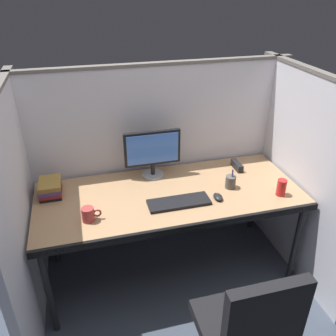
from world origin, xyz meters
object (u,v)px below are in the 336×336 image
at_px(book_stack, 50,188).
at_px(pen_cup, 231,182).
at_px(keyboard_main, 179,202).
at_px(soda_can, 281,188).
at_px(coffee_mug, 89,214).
at_px(computer_mouse, 218,197).
at_px(monitor_center, 152,151).
at_px(red_stapler, 237,166).
at_px(desk, 170,200).

bearing_deg(book_stack, pen_cup, -10.79).
bearing_deg(keyboard_main, pen_cup, 13.65).
bearing_deg(keyboard_main, soda_can, -6.23).
xyz_separation_m(soda_can, coffee_mug, (-1.34, 0.05, -0.01)).
bearing_deg(pen_cup, computer_mouse, -140.73).
relative_size(keyboard_main, book_stack, 1.97).
bearing_deg(computer_mouse, monitor_center, 130.17).
xyz_separation_m(pen_cup, book_stack, (-1.28, 0.24, 0.00)).
bearing_deg(red_stapler, monitor_center, 174.41).
distance_m(desk, book_stack, 0.86).
distance_m(keyboard_main, coffee_mug, 0.61).
bearing_deg(keyboard_main, desk, 100.98).
relative_size(soda_can, pen_cup, 0.79).
height_order(monitor_center, computer_mouse, monitor_center).
height_order(computer_mouse, soda_can, soda_can).
bearing_deg(monitor_center, soda_can, -31.46).
height_order(red_stapler, book_stack, book_stack).
xyz_separation_m(monitor_center, book_stack, (-0.77, -0.07, -0.16)).
relative_size(keyboard_main, coffee_mug, 3.41).
bearing_deg(pen_cup, red_stapler, 56.06).
relative_size(soda_can, red_stapler, 0.81).
height_order(computer_mouse, pen_cup, pen_cup).
bearing_deg(monitor_center, computer_mouse, -49.83).
bearing_deg(coffee_mug, keyboard_main, 3.12).
bearing_deg(monitor_center, red_stapler, -5.59).
distance_m(computer_mouse, soda_can, 0.46).
distance_m(computer_mouse, book_stack, 1.19).
distance_m(monitor_center, red_stapler, 0.71).
height_order(monitor_center, red_stapler, monitor_center).
distance_m(desk, soda_can, 0.80).
xyz_separation_m(monitor_center, soda_can, (0.82, -0.50, -0.15)).
bearing_deg(desk, red_stapler, 19.69).
bearing_deg(soda_can, pen_cup, 149.15).
distance_m(red_stapler, book_stack, 1.45).
xyz_separation_m(keyboard_main, pen_cup, (0.43, 0.10, 0.04)).
xyz_separation_m(desk, pen_cup, (0.45, -0.03, 0.10)).
relative_size(keyboard_main, red_stapler, 2.87).
distance_m(computer_mouse, pen_cup, 0.19).
bearing_deg(soda_can, red_stapler, 107.55).
bearing_deg(red_stapler, desk, -160.31).
bearing_deg(book_stack, monitor_center, 5.58).
bearing_deg(keyboard_main, book_stack, 157.87).
bearing_deg(desk, soda_can, -15.67).
relative_size(desk, monitor_center, 4.42).
relative_size(keyboard_main, soda_can, 3.52).
bearing_deg(desk, keyboard_main, -79.02).
xyz_separation_m(monitor_center, computer_mouse, (0.37, -0.44, -0.20)).
bearing_deg(computer_mouse, coffee_mug, -178.82).
height_order(red_stapler, pen_cup, pen_cup).
bearing_deg(red_stapler, book_stack, -179.68).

